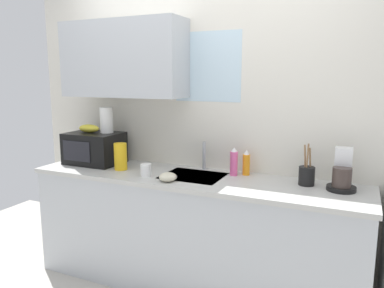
% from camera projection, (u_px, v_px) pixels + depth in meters
% --- Properties ---
extents(kitchen_wall_assembly, '(3.35, 0.42, 2.50)m').
position_uv_depth(kitchen_wall_assembly, '(192.00, 112.00, 3.11)').
color(kitchen_wall_assembly, silver).
rests_on(kitchen_wall_assembly, ground).
extents(counter_unit, '(2.58, 0.63, 0.90)m').
position_uv_depth(counter_unit, '(192.00, 231.00, 2.93)').
color(counter_unit, '#B2B7BC').
rests_on(counter_unit, ground).
extents(sink_faucet, '(0.03, 0.03, 0.23)m').
position_uv_depth(sink_faucet, '(204.00, 156.00, 3.05)').
color(sink_faucet, '#B2B5BA').
rests_on(sink_faucet, counter_unit).
extents(microwave, '(0.46, 0.35, 0.27)m').
position_uv_depth(microwave, '(94.00, 148.00, 3.26)').
color(microwave, black).
rests_on(microwave, counter_unit).
extents(banana_bunch, '(0.20, 0.11, 0.07)m').
position_uv_depth(banana_bunch, '(89.00, 128.00, 3.26)').
color(banana_bunch, gold).
rests_on(banana_bunch, microwave).
extents(paper_towel_roll, '(0.11, 0.11, 0.22)m').
position_uv_depth(paper_towel_roll, '(106.00, 120.00, 3.23)').
color(paper_towel_roll, white).
rests_on(paper_towel_roll, microwave).
extents(coffee_maker, '(0.19, 0.21, 0.28)m').
position_uv_depth(coffee_maker, '(342.00, 174.00, 2.51)').
color(coffee_maker, black).
rests_on(coffee_maker, counter_unit).
extents(dish_soap_bottle_pink, '(0.06, 0.06, 0.22)m').
position_uv_depth(dish_soap_bottle_pink, '(234.00, 162.00, 2.87)').
color(dish_soap_bottle_pink, '#E55999').
rests_on(dish_soap_bottle_pink, counter_unit).
extents(dish_soap_bottle_orange, '(0.06, 0.06, 0.20)m').
position_uv_depth(dish_soap_bottle_orange, '(246.00, 163.00, 2.88)').
color(dish_soap_bottle_orange, orange).
rests_on(dish_soap_bottle_orange, counter_unit).
extents(cereal_canister, '(0.10, 0.10, 0.22)m').
position_uv_depth(cereal_canister, '(121.00, 157.00, 3.04)').
color(cereal_canister, gold).
rests_on(cereal_canister, counter_unit).
extents(mug_white, '(0.08, 0.08, 0.09)m').
position_uv_depth(mug_white, '(146.00, 170.00, 2.85)').
color(mug_white, white).
rests_on(mug_white, counter_unit).
extents(utensil_crock, '(0.11, 0.11, 0.30)m').
position_uv_depth(utensil_crock, '(307.00, 175.00, 2.62)').
color(utensil_crock, black).
rests_on(utensil_crock, counter_unit).
extents(small_bowl, '(0.13, 0.13, 0.06)m').
position_uv_depth(small_bowl, '(168.00, 177.00, 2.71)').
color(small_bowl, beige).
rests_on(small_bowl, counter_unit).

